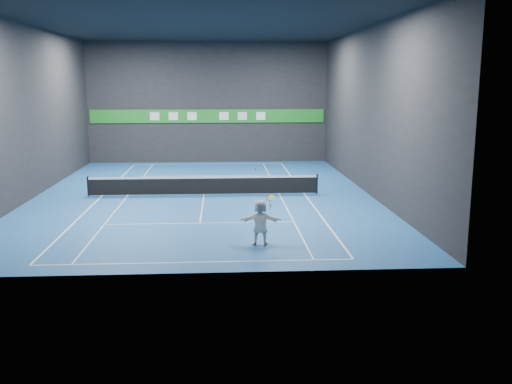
{
  "coord_description": "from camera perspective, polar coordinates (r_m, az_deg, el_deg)",
  "views": [
    {
      "loc": [
        0.95,
        -30.56,
        6.03
      ],
      "look_at": [
        2.4,
        -7.16,
        1.5
      ],
      "focal_mm": 40.0,
      "sensor_mm": 36.0,
      "label": 1
    }
  ],
  "objects": [
    {
      "name": "wall_front",
      "position": [
        17.66,
        -6.65,
        5.89
      ],
      "size": [
        18.0,
        0.1,
        9.0
      ],
      "primitive_type": "cube",
      "color": "black",
      "rests_on": "ground"
    },
    {
      "name": "player",
      "position": [
        21.43,
        0.44,
        -3.03
      ],
      "size": [
        1.64,
        0.68,
        1.72
      ],
      "primitive_type": "imported",
      "rotation": [
        0.0,
        0.0,
        3.03
      ],
      "color": "white",
      "rests_on": "ground"
    },
    {
      "name": "sideline_doubles_left",
      "position": [
        31.81,
        -15.15,
        -0.37
      ],
      "size": [
        0.08,
        23.78,
        0.01
      ],
      "primitive_type": "cube",
      "color": "white",
      "rests_on": "ground"
    },
    {
      "name": "service_line_near",
      "position": [
        24.92,
        -5.63,
        -3.12
      ],
      "size": [
        8.23,
        0.06,
        0.01
      ],
      "primitive_type": "cube",
      "color": "white",
      "rests_on": "ground"
    },
    {
      "name": "sponsor_banner",
      "position": [
        43.58,
        -4.82,
        7.57
      ],
      "size": [
        17.64,
        0.11,
        1.0
      ],
      "color": "#1D8826",
      "rests_on": "wall_back"
    },
    {
      "name": "service_line_far",
      "position": [
        37.46,
        -4.95,
        1.64
      ],
      "size": [
        8.23,
        0.06,
        0.01
      ],
      "primitive_type": "cube",
      "color": "white",
      "rests_on": "ground"
    },
    {
      "name": "wall_left",
      "position": [
        32.18,
        -21.74,
        7.44
      ],
      "size": [
        0.1,
        26.0,
        9.0
      ],
      "primitive_type": "cube",
      "color": "black",
      "rests_on": "ground"
    },
    {
      "name": "wall_back",
      "position": [
        43.6,
        -4.84,
        8.89
      ],
      "size": [
        18.0,
        0.1,
        9.0
      ],
      "primitive_type": "cube",
      "color": "black",
      "rests_on": "ground"
    },
    {
      "name": "sideline_singles_right",
      "position": [
        31.31,
        2.32,
        -0.17
      ],
      "size": [
        0.06,
        23.78,
        0.01
      ],
      "primitive_type": "cube",
      "color": "white",
      "rests_on": "ground"
    },
    {
      "name": "baseline_near",
      "position": [
        19.65,
        -6.19,
        -7.0
      ],
      "size": [
        10.98,
        0.08,
        0.01
      ],
      "primitive_type": "cube",
      "color": "white",
      "rests_on": "ground"
    },
    {
      "name": "tennis_racket",
      "position": [
        21.32,
        1.38,
        -0.77
      ],
      "size": [
        0.49,
        0.4,
        0.61
      ],
      "color": "red",
      "rests_on": "player"
    },
    {
      "name": "sideline_singles_left",
      "position": [
        31.56,
        -12.7,
        -0.35
      ],
      "size": [
        0.06,
        23.78,
        0.01
      ],
      "primitive_type": "cube",
      "color": "white",
      "rests_on": "ground"
    },
    {
      "name": "wall_right",
      "position": [
        31.64,
        11.31,
        7.95
      ],
      "size": [
        0.1,
        26.0,
        9.0
      ],
      "primitive_type": "cube",
      "color": "black",
      "rests_on": "ground"
    },
    {
      "name": "tennis_net",
      "position": [
        31.07,
        -5.24,
        0.71
      ],
      "size": [
        12.5,
        0.1,
        1.07
      ],
      "color": "black",
      "rests_on": "ground"
    },
    {
      "name": "ceiling",
      "position": [
        30.72,
        -5.52,
        16.43
      ],
      "size": [
        26.0,
        26.0,
        0.0
      ],
      "primitive_type": "plane",
      "color": "black",
      "rests_on": "ground"
    },
    {
      "name": "ground",
      "position": [
        31.17,
        -5.22,
        -0.27
      ],
      "size": [
        26.0,
        26.0,
        0.0
      ],
      "primitive_type": "plane",
      "color": "#1B5295",
      "rests_on": "ground"
    },
    {
      "name": "center_service_line",
      "position": [
        31.17,
        -5.22,
        -0.26
      ],
      "size": [
        0.06,
        12.8,
        0.01
      ],
      "primitive_type": "cube",
      "color": "white",
      "rests_on": "ground"
    },
    {
      "name": "baseline_far",
      "position": [
        42.89,
        -4.78,
        2.82
      ],
      "size": [
        10.98,
        0.08,
        0.01
      ],
      "primitive_type": "cube",
      "color": "white",
      "rests_on": "ground"
    },
    {
      "name": "tennis_ball",
      "position": [
        21.17,
        -0.06,
        2.32
      ],
      "size": [
        0.07,
        0.07,
        0.07
      ],
      "primitive_type": "sphere",
      "color": "#C2E626",
      "rests_on": "player"
    },
    {
      "name": "sideline_doubles_right",
      "position": [
        31.48,
        4.82,
        -0.14
      ],
      "size": [
        0.08,
        23.78,
        0.01
      ],
      "primitive_type": "cube",
      "color": "white",
      "rests_on": "ground"
    }
  ]
}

